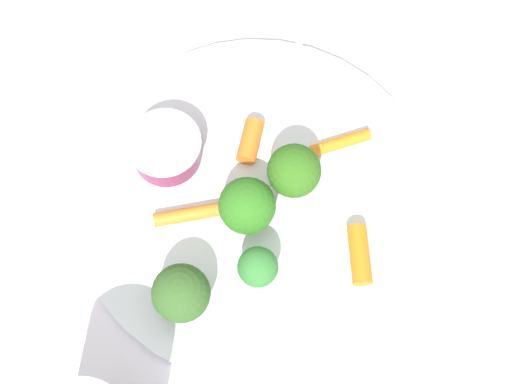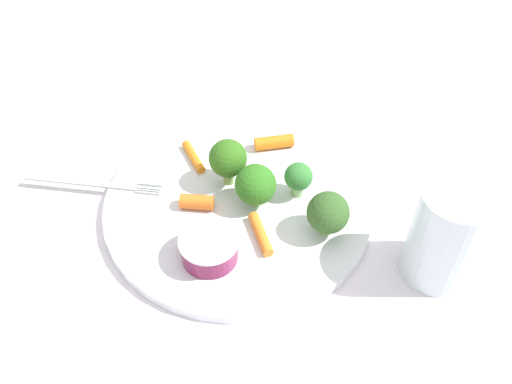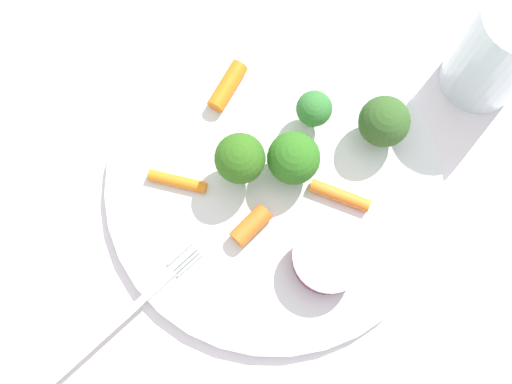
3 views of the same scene
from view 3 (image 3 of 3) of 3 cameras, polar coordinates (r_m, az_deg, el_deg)
name	(u,v)px [view 3 (image 3 of 3)]	position (r m, az deg, el deg)	size (l,w,h in m)	color
ground_plane	(274,185)	(0.55, 1.67, 0.62)	(2.40, 2.40, 0.00)	white
plate	(274,184)	(0.55, 1.69, 0.79)	(0.30, 0.30, 0.01)	white
sauce_cup	(328,258)	(0.52, 6.73, -6.18)	(0.06, 0.06, 0.03)	maroon
broccoli_floret_0	(314,109)	(0.54, 5.44, 7.71)	(0.03, 0.03, 0.04)	#8AB374
broccoli_floret_1	(293,157)	(0.52, 3.44, 3.29)	(0.05, 0.05, 0.05)	#82C272
broccoli_floret_2	(384,122)	(0.54, 11.89, 6.44)	(0.04, 0.04, 0.05)	#93B35F
broccoli_floret_3	(240,159)	(0.51, -1.51, 3.13)	(0.04, 0.04, 0.06)	#85AF57
carrot_stick_0	(251,226)	(0.52, -0.48, -3.15)	(0.02, 0.02, 0.04)	orange
carrot_stick_1	(228,86)	(0.57, -2.68, 9.87)	(0.02, 0.02, 0.05)	orange
carrot_stick_2	(340,195)	(0.54, 7.84, -0.32)	(0.01, 0.01, 0.05)	orange
carrot_stick_3	(177,181)	(0.54, -7.37, 1.00)	(0.01, 0.01, 0.05)	orange
fork	(129,312)	(0.53, -11.80, -10.94)	(0.16, 0.02, 0.00)	#B2B8B2
drinking_glass	(500,51)	(0.58, 21.82, 12.15)	(0.07, 0.07, 0.11)	silver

